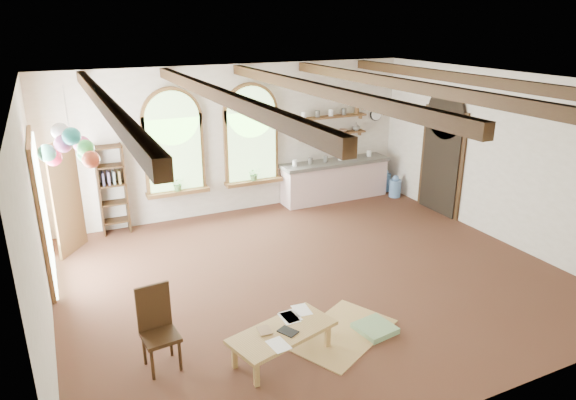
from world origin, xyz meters
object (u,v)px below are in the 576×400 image
balloon_cluster (71,146)px  side_chair (161,345)px  coffee_table (282,333)px  kitchen_counter (335,180)px

balloon_cluster → side_chair: bearing=-76.2°
coffee_table → side_chair: (-1.43, 0.47, -0.04)m
coffee_table → balloon_cluster: size_ratio=1.28×
kitchen_counter → coffee_table: bearing=-126.3°
kitchen_counter → balloon_cluster: bearing=-160.2°
coffee_table → balloon_cluster: bearing=124.7°
kitchen_counter → coffee_table: size_ratio=1.81×
kitchen_counter → coffee_table: (-3.67, -5.00, -0.13)m
side_chair → balloon_cluster: bearing=103.8°
kitchen_counter → balloon_cluster: (-5.71, -2.06, 1.85)m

